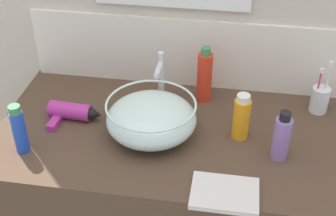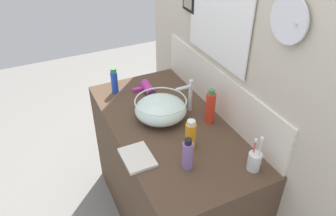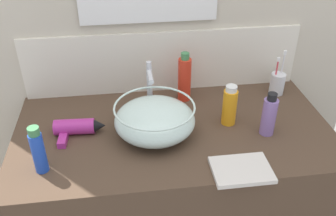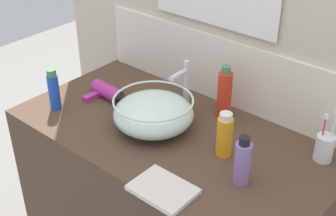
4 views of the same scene
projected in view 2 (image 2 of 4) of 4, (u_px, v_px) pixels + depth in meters
The scene contains 12 objects.
ground_plane at pixel (169, 216), 2.38m from camera, with size 6.00×6.00×0.00m, color gray.
vanity_counter at pixel (170, 175), 2.15m from camera, with size 1.25×0.65×0.84m, color #4C3828.
back_panel at pixel (226, 60), 1.84m from camera, with size 1.86×0.10×2.35m.
glass_bowl_sink at pixel (161, 109), 1.92m from camera, with size 0.31×0.31×0.13m.
faucet at pixel (189, 94), 1.96m from camera, with size 0.02×0.11×0.21m.
hair_drier at pixel (148, 90), 2.18m from camera, with size 0.20×0.13×0.06m.
toothbrush_cup at pixel (254, 161), 1.58m from camera, with size 0.06×0.06×0.21m.
soap_dispenser at pixel (191, 135), 1.70m from camera, with size 0.06×0.06×0.17m.
spray_bottle at pixel (210, 107), 1.87m from camera, with size 0.06×0.06×0.22m.
lotion_bottle at pixel (188, 155), 1.58m from camera, with size 0.05×0.05×0.18m.
shampoo_bottle at pixel (114, 81), 2.15m from camera, with size 0.04×0.04×0.18m.
hand_towel at pixel (137, 157), 1.67m from camera, with size 0.20×0.15×0.02m, color silver.
Camera 2 is at (1.37, -0.66, 2.00)m, focal length 35.00 mm.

